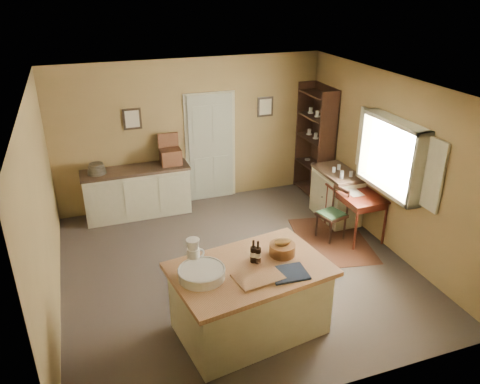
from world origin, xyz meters
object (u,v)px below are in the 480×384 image
object	(u,v)px
right_cabinet	(336,194)
shelving_unit	(317,142)
sideboard	(138,190)
writing_desk	(356,197)
desk_chair	(332,215)
work_island	(249,297)

from	to	relation	value
right_cabinet	shelving_unit	bearing A→B (deg)	81.87
sideboard	writing_desk	xyz separation A→B (m)	(3.31, -1.90, 0.19)
desk_chair	shelving_unit	bearing A→B (deg)	55.73
desk_chair	work_island	bearing A→B (deg)	-156.41
writing_desk	shelving_unit	bearing A→B (deg)	84.77
sideboard	desk_chair	size ratio (longest dim) A/B	2.22
sideboard	shelving_unit	distance (m)	3.52
sideboard	right_cabinet	bearing A→B (deg)	-21.36
writing_desk	sideboard	bearing A→B (deg)	150.08
sideboard	shelving_unit	size ratio (longest dim) A/B	0.88
sideboard	work_island	bearing A→B (deg)	-77.07
writing_desk	right_cabinet	distance (m)	0.65
work_island	desk_chair	world-z (taller)	work_island
work_island	shelving_unit	distance (m)	4.31
work_island	right_cabinet	distance (m)	3.36
writing_desk	right_cabinet	size ratio (longest dim) A/B	1.01
sideboard	desk_chair	bearing A→B (deg)	-33.49
shelving_unit	work_island	bearing A→B (deg)	-128.36
writing_desk	desk_chair	bearing A→B (deg)	179.63
work_island	desk_chair	xyz separation A→B (m)	(2.06, 1.65, -0.06)
right_cabinet	desk_chair	bearing A→B (deg)	-125.67
writing_desk	desk_chair	world-z (taller)	desk_chair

